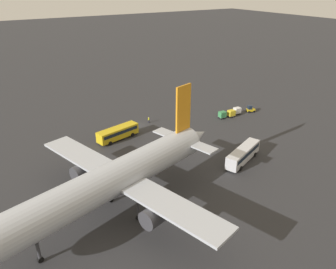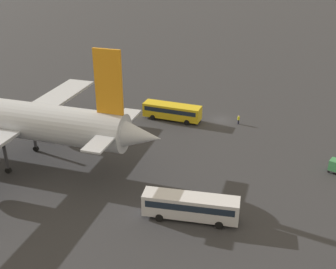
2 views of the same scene
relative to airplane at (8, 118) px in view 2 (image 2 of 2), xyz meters
name	(u,v)px [view 2 (image 2 of 2)]	position (x,y,z in m)	size (l,w,h in m)	color
ground_plane	(221,120)	(-20.03, -32.31, -7.23)	(600.00, 600.00, 0.00)	#2D2D30
airplane	(8,118)	(0.00, 0.00, 0.00)	(48.63, 41.51, 19.21)	#B2B7C1
shuttle_bus_near	(172,111)	(-12.03, -27.33, -5.37)	(11.54, 5.32, 3.09)	gold
shuttle_bus_far	(191,205)	(-30.99, -2.36, -5.26)	(12.14, 6.94, 3.30)	silver
worker_person	(238,120)	(-23.63, -32.48, -6.36)	(0.38, 0.38, 1.74)	#1E1E2D
cargo_cart_green	(336,166)	(-43.44, -24.15, -6.04)	(2.09, 1.79, 2.06)	#38383D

